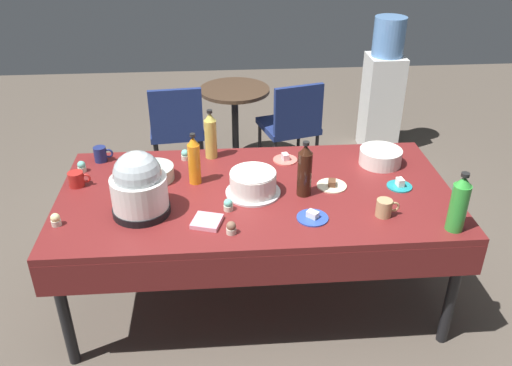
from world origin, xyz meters
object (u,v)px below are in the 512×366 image
object	(u,v)px
slow_cooker	(139,186)
dessert_plate_cream	(332,185)
cupcake_mint	(231,228)
coffee_mug_navy	(101,154)
dessert_plate_cobalt	(313,217)
water_cooler	(383,89)
cupcake_berry	(185,155)
ceramic_snack_bowl	(380,157)
dessert_plate_teal	(400,185)
dessert_plate_coral	(285,159)
coffee_mug_red	(77,179)
potluck_table	(256,200)
soda_bottle_cola	(305,170)
glass_salad_bowl	(154,173)
frosted_layer_cake	(253,183)
maroon_chair_right	(292,122)
cupcake_vanilla	(56,220)
cupcake_lemon	(82,167)
soda_bottle_lime_soda	(459,204)
round_cafe_table	(235,113)
maroon_chair_left	(177,126)
soda_bottle_ginger_ale	(211,136)
coffee_mug_tan	(384,208)
soda_bottle_orange_juice	(194,160)

from	to	relation	value
slow_cooker	dessert_plate_cream	bearing A→B (deg)	10.57
cupcake_mint	coffee_mug_navy	xyz separation A→B (m)	(-0.77, 0.84, 0.02)
dessert_plate_cobalt	water_cooler	bearing A→B (deg)	65.57
cupcake_berry	ceramic_snack_bowl	bearing A→B (deg)	-7.00
dessert_plate_teal	cupcake_mint	world-z (taller)	cupcake_mint
dessert_plate_coral	coffee_mug_red	world-z (taller)	coffee_mug_red
dessert_plate_teal	potluck_table	bearing A→B (deg)	178.70
soda_bottle_cola	glass_salad_bowl	bearing A→B (deg)	164.26
frosted_layer_cake	maroon_chair_right	distance (m)	1.66
coffee_mug_red	maroon_chair_right	distance (m)	2.03
cupcake_vanilla	cupcake_lemon	distance (m)	0.57
glass_salad_bowl	slow_cooker	bearing A→B (deg)	-95.05
soda_bottle_lime_soda	round_cafe_table	xyz separation A→B (m)	(-1.01, 2.22, -0.40)
cupcake_berry	soda_bottle_cola	size ratio (longest dim) A/B	0.21
dessert_plate_cream	dessert_plate_coral	xyz separation A→B (m)	(-0.23, 0.34, 0.00)
dessert_plate_coral	coffee_mug_navy	world-z (taller)	coffee_mug_navy
dessert_plate_teal	dessert_plate_coral	xyz separation A→B (m)	(-0.61, 0.37, -0.00)
ceramic_snack_bowl	cupcake_lemon	bearing A→B (deg)	178.81
soda_bottle_cola	coffee_mug_navy	size ratio (longest dim) A/B	2.72
soda_bottle_cola	maroon_chair_right	distance (m)	1.66
potluck_table	maroon_chair_left	world-z (taller)	maroon_chair_left
dessert_plate_teal	maroon_chair_left	size ratio (longest dim) A/B	0.17
slow_cooker	coffee_mug_red	distance (m)	0.52
glass_salad_bowl	soda_bottle_ginger_ale	bearing A→B (deg)	37.60
cupcake_mint	soda_bottle_lime_soda	size ratio (longest dim) A/B	0.21
water_cooler	dessert_plate_coral	bearing A→B (deg)	-123.88
ceramic_snack_bowl	dessert_plate_cobalt	xyz separation A→B (m)	(-0.51, -0.57, -0.04)
cupcake_berry	dessert_plate_teal	bearing A→B (deg)	-19.47
maroon_chair_right	cupcake_berry	bearing A→B (deg)	-126.36
dessert_plate_coral	slow_cooker	bearing A→B (deg)	-147.00
cupcake_lemon	soda_bottle_lime_soda	xyz separation A→B (m)	(1.98, -0.76, 0.12)
frosted_layer_cake	coffee_mug_tan	bearing A→B (deg)	-22.71
soda_bottle_cola	coffee_mug_red	size ratio (longest dim) A/B	2.54
cupcake_vanilla	coffee_mug_navy	size ratio (longest dim) A/B	0.57
dessert_plate_cream	soda_bottle_lime_soda	xyz separation A→B (m)	(0.53, -0.47, 0.14)
cupcake_vanilla	dessert_plate_cream	bearing A→B (deg)	10.80
frosted_layer_cake	soda_bottle_cola	world-z (taller)	soda_bottle_cola
dessert_plate_cream	dessert_plate_teal	distance (m)	0.38
soda_bottle_orange_juice	frosted_layer_cake	bearing A→B (deg)	-24.40
soda_bottle_ginger_ale	soda_bottle_orange_juice	distance (m)	0.33
ceramic_snack_bowl	glass_salad_bowl	bearing A→B (deg)	-176.32
ceramic_snack_bowl	maroon_chair_right	size ratio (longest dim) A/B	0.30
cupcake_vanilla	water_cooler	xyz separation A→B (m)	(2.35, 2.27, -0.19)
dessert_plate_cream	cupcake_vanilla	xyz separation A→B (m)	(-1.47, -0.28, 0.02)
dessert_plate_cobalt	coffee_mug_navy	distance (m)	1.41
cupcake_lemon	maroon_chair_left	world-z (taller)	maroon_chair_left
dessert_plate_coral	cupcake_berry	world-z (taller)	cupcake_berry
soda_bottle_ginger_ale	maroon_chair_left	xyz separation A→B (m)	(-0.29, 1.10, -0.41)
slow_cooker	water_cooler	world-z (taller)	water_cooler
soda_bottle_ginger_ale	coffee_mug_tan	xyz separation A→B (m)	(0.89, -0.74, -0.10)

